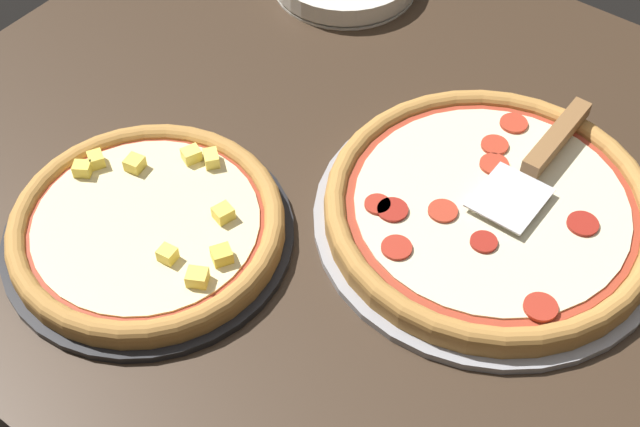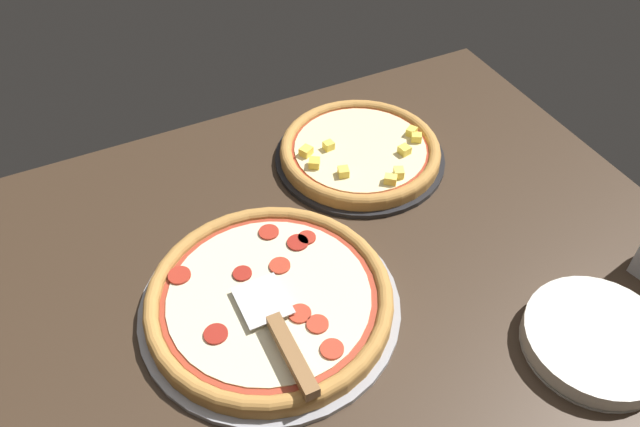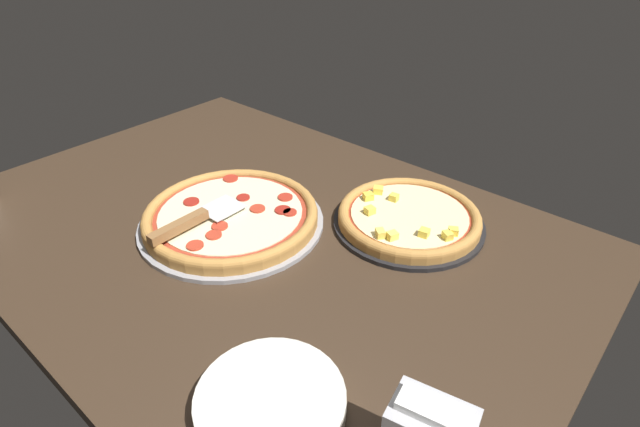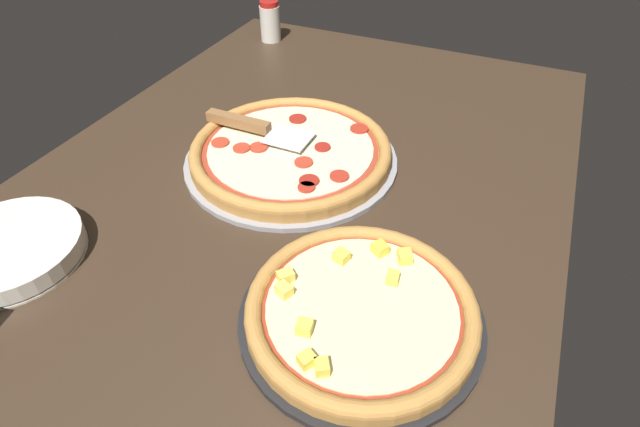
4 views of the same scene
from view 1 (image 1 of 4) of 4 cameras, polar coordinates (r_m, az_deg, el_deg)
name	(u,v)px [view 1 (image 1 of 4)]	position (r cm, az deg, el deg)	size (l,w,h in cm)	color
ground_plane	(442,229)	(108.32, 7.83, -0.98)	(140.87, 97.90, 3.60)	#38281C
pizza_pan_front	(488,219)	(107.15, 10.72, -0.36)	(41.50, 41.50, 1.00)	#939399
pizza_front	(491,208)	(105.58, 10.87, 0.38)	(39.01, 39.01, 3.22)	#B77F3D
pizza_pan_back	(149,236)	(105.58, -10.88, -1.40)	(33.90, 33.90, 1.00)	black
pizza_back	(147,225)	(104.15, -11.01, -0.73)	(31.87, 31.87, 3.68)	#B77F3D
serving_spatula	(548,149)	(110.24, 14.37, 4.04)	(7.41, 22.49, 2.00)	silver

